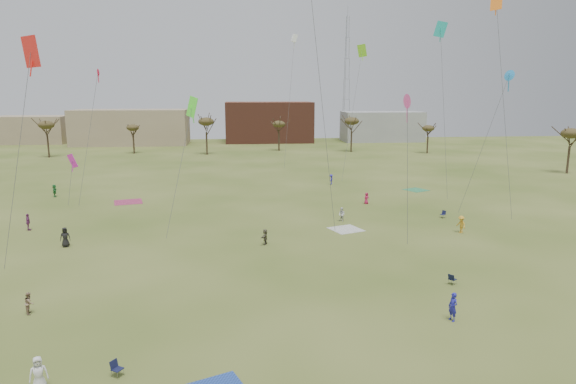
{
  "coord_description": "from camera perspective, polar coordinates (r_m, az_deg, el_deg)",
  "views": [
    {
      "loc": [
        -4.61,
        -33.3,
        14.54
      ],
      "look_at": [
        0.0,
        12.0,
        5.5
      ],
      "focal_mm": 31.04,
      "sensor_mm": 36.0,
      "label": 1
    }
  ],
  "objects": [
    {
      "name": "blanket_plum",
      "position": [
        71.22,
        -17.83,
        -1.1
      ],
      "size": [
        4.41,
        4.41,
        0.03
      ],
      "primitive_type": "cube",
      "rotation": [
        0.0,
        0.0,
        1.82
      ],
      "color": "#9E3057",
      "rests_on": "ground"
    },
    {
      "name": "kites_aloft",
      "position": [
        65.27,
        2.46,
        16.91
      ],
      "size": [
        60.44,
        67.21,
        26.66
      ],
      "color": "red",
      "rests_on": "ground"
    },
    {
      "name": "flyer_mid_a",
      "position": [
        52.6,
        -24.17,
        -4.74
      ],
      "size": [
        1.05,
        0.79,
        1.92
      ],
      "primitive_type": "imported",
      "rotation": [
        0.0,
        0.0,
        0.21
      ],
      "color": "black",
      "rests_on": "ground"
    },
    {
      "name": "ground",
      "position": [
        36.63,
        1.94,
        -12.17
      ],
      "size": [
        260.0,
        260.0,
        0.0
      ],
      "primitive_type": "plane",
      "color": "#3B5019",
      "rests_on": "ground"
    },
    {
      "name": "camp_chair_left",
      "position": [
        29.03,
        -18.97,
        -18.9
      ],
      "size": [
        0.73,
        0.71,
        0.87
      ],
      "rotation": [
        0.0,
        0.0,
        1.01
      ],
      "color": "#141838",
      "rests_on": "ground"
    },
    {
      "name": "building_grey",
      "position": [
        158.06,
        10.69,
        7.39
      ],
      "size": [
        24.0,
        12.0,
        9.0
      ],
      "primitive_type": "cube",
      "color": "gray",
      "rests_on": "ground"
    },
    {
      "name": "spectator_fore_c",
      "position": [
        48.86,
        -2.64,
        -5.14
      ],
      "size": [
        0.93,
        1.51,
        1.55
      ],
      "primitive_type": "imported",
      "rotation": [
        0.0,
        0.0,
        4.36
      ],
      "color": "brown",
      "rests_on": "ground"
    },
    {
      "name": "blanket_cream",
      "position": [
        54.62,
        6.65,
        -4.28
      ],
      "size": [
        4.01,
        4.01,
        0.03
      ],
      "primitive_type": "cube",
      "rotation": [
        0.0,
        0.0,
        0.37
      ],
      "color": "silver",
      "rests_on": "ground"
    },
    {
      "name": "building_tan_west",
      "position": [
        166.96,
        -27.18,
        6.38
      ],
      "size": [
        20.0,
        12.0,
        8.0
      ],
      "primitive_type": "cube",
      "color": "#937F60",
      "rests_on": "ground"
    },
    {
      "name": "flyer_far_c",
      "position": [
        81.1,
        4.96,
        1.45
      ],
      "size": [
        0.97,
        1.22,
        1.65
      ],
      "primitive_type": "imported",
      "rotation": [
        0.0,
        0.0,
        4.32
      ],
      "color": "#29229E",
      "rests_on": "ground"
    },
    {
      "name": "camp_chair_center",
      "position": [
        41.13,
        18.3,
        -9.68
      ],
      "size": [
        0.74,
        0.73,
        0.87
      ],
      "rotation": [
        0.0,
        0.0,
        2.2
      ],
      "color": "#131834",
      "rests_on": "ground"
    },
    {
      "name": "tree_line",
      "position": [
        112.68,
        -4.94,
        7.4
      ],
      "size": [
        117.44,
        49.32,
        8.91
      ],
      "color": "#3A2B1E",
      "rests_on": "ground"
    },
    {
      "name": "flyer_near_left",
      "position": [
        28.98,
        -26.68,
        -18.11
      ],
      "size": [
        1.03,
        0.85,
        1.81
      ],
      "primitive_type": "imported",
      "rotation": [
        0.0,
        0.0,
        0.36
      ],
      "color": "silver",
      "rests_on": "ground"
    },
    {
      "name": "flyer_near_right",
      "position": [
        34.77,
        18.36,
        -12.38
      ],
      "size": [
        0.64,
        0.8,
        1.9
      ],
      "primitive_type": "imported",
      "rotation": [
        0.0,
        0.0,
        5.02
      ],
      "color": "#22229B",
      "rests_on": "ground"
    },
    {
      "name": "spectator_fore_b",
      "position": [
        38.33,
        -27.51,
        -11.2
      ],
      "size": [
        0.71,
        0.83,
        1.49
      ],
      "primitive_type": "imported",
      "rotation": [
        0.0,
        0.0,
        1.79
      ],
      "color": "#92765D",
      "rests_on": "ground"
    },
    {
      "name": "flyer_far_b",
      "position": [
        67.38,
        8.98,
        -0.7
      ],
      "size": [
        0.89,
        0.78,
        1.54
      ],
      "primitive_type": "imported",
      "rotation": [
        0.0,
        0.0,
        0.47
      ],
      "color": "#B61F4E",
      "rests_on": "ground"
    },
    {
      "name": "flyer_mid_b",
      "position": [
        55.86,
        19.21,
        -3.52
      ],
      "size": [
        1.02,
        1.35,
        1.85
      ],
      "primitive_type": "imported",
      "rotation": [
        0.0,
        0.0,
        5.02
      ],
      "color": "gold",
      "rests_on": "ground"
    },
    {
      "name": "spectator_mid_e",
      "position": [
        57.79,
        6.17,
        -2.58
      ],
      "size": [
        0.96,
        1.0,
        1.62
      ],
      "primitive_type": "imported",
      "rotation": [
        0.0,
        0.0,
        5.36
      ],
      "color": "silver",
      "rests_on": "ground"
    },
    {
      "name": "camp_chair_right",
      "position": [
        62.0,
        17.32,
        -2.61
      ],
      "size": [
        0.73,
        0.72,
        0.87
      ],
      "rotation": [
        0.0,
        0.0,
        5.34
      ],
      "color": "#15193A",
      "rests_on": "ground"
    },
    {
      "name": "building_brick",
      "position": [
        153.84,
        -2.24,
        8.04
      ],
      "size": [
        26.0,
        16.0,
        12.0
      ],
      "primitive_type": "cube",
      "color": "brown",
      "rests_on": "ground"
    },
    {
      "name": "building_tan",
      "position": [
        151.68,
        -17.49,
        7.11
      ],
      "size": [
        32.0,
        14.0,
        10.0
      ],
      "primitive_type": "cube",
      "color": "#937F60",
      "rests_on": "ground"
    },
    {
      "name": "flyer_far_a",
      "position": [
        78.55,
        -25.18,
        0.14
      ],
      "size": [
        0.9,
        1.72,
        1.78
      ],
      "primitive_type": "imported",
      "rotation": [
        0.0,
        0.0,
        1.81
      ],
      "color": "#2A7E3D",
      "rests_on": "ground"
    },
    {
      "name": "radio_tower",
      "position": [
        162.11,
        6.69,
        12.8
      ],
      "size": [
        1.51,
        1.72,
        41.0
      ],
      "color": "#9EA3A8",
      "rests_on": "ground"
    },
    {
      "name": "spectator_mid_d",
      "position": [
        60.57,
        -27.63,
        -3.07
      ],
      "size": [
        0.76,
        1.16,
        1.84
      ],
      "primitive_type": "imported",
      "rotation": [
        0.0,
        0.0,
        1.88
      ],
      "color": "#823672",
      "rests_on": "ground"
    },
    {
      "name": "blanket_olive",
      "position": [
        78.69,
        14.45,
        0.22
      ],
      "size": [
        4.08,
        4.08,
        0.03
      ],
      "primitive_type": "cube",
      "rotation": [
        0.0,
        0.0,
        0.48
      ],
      "color": "#328A53",
      "rests_on": "ground"
    }
  ]
}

